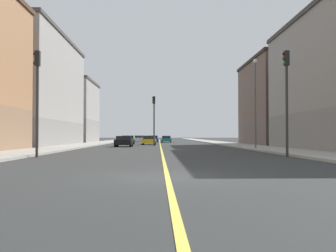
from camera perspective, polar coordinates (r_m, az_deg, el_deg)
name	(u,v)px	position (r m, az deg, el deg)	size (l,w,h in m)	color
ground_plane	(167,177)	(12.49, -0.10, -7.36)	(400.00, 400.00, 0.00)	#2E3030
sidewalk_left	(223,143)	(62.27, 7.98, -2.47)	(3.95, 168.00, 0.15)	#9E9B93
sidewalk_right	(96,143)	(62.18, -10.32, -2.46)	(3.95, 168.00, 0.15)	#9E9B93
lane_center_stripe	(160,144)	(61.43, -1.16, -2.56)	(0.16, 154.00, 0.01)	#E5D14C
building_left_mid	(283,102)	(54.68, 16.31, 3.28)	(9.26, 15.64, 11.31)	brown
building_right_midblock	(31,91)	(52.79, -19.20, 4.80)	(9.26, 23.23, 13.75)	gray
building_right_distant	(68,112)	(72.85, -14.17, 2.00)	(9.26, 14.65, 10.99)	gray
traffic_light_left_near	(286,89)	(25.11, 16.71, 5.18)	(0.40, 0.32, 6.44)	#2D2D2D
traffic_light_right_near	(37,89)	(24.94, -18.36, 5.13)	(0.40, 0.32, 6.36)	#2D2D2D
traffic_light_median_far	(154,114)	(47.69, -2.04, 1.76)	(0.40, 0.32, 6.01)	#2D2D2D
street_lamp_left_near	(255,95)	(36.71, 12.48, 4.42)	(0.36, 0.36, 8.09)	#4C4C51
car_yellow	(149,140)	(54.92, -2.74, -2.07)	(1.96, 4.05, 1.26)	gold
car_blue	(154,139)	(78.63, -2.07, -1.85)	(1.88, 4.03, 1.26)	#23389E
car_silver	(139,139)	(79.24, -4.24, -1.84)	(2.03, 4.60, 1.26)	silver
car_green	(128,140)	(58.55, -5.78, -2.01)	(1.95, 4.21, 1.27)	#1E6B38
car_teal	(166,139)	(71.25, -0.23, -1.91)	(1.86, 4.07, 1.22)	#196670
car_black	(124,141)	(45.44, -6.37, -2.22)	(1.94, 3.91, 1.24)	black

